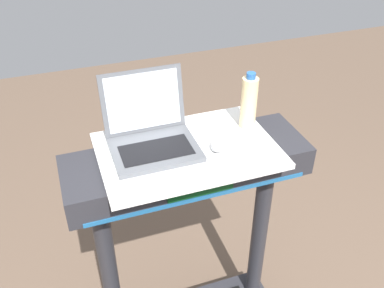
# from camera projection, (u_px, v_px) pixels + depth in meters

# --- Properties ---
(desk_board) EXTENTS (0.63, 0.43, 0.02)m
(desk_board) POSITION_uv_depth(u_px,v_px,m) (187.00, 150.00, 1.55)
(desk_board) COLOR white
(desk_board) RESTS_ON treadmill_base
(laptop) EXTENTS (0.30, 0.28, 0.25)m
(laptop) POSITION_uv_depth(u_px,v_px,m) (151.00, 133.00, 1.53)
(laptop) COLOR #515459
(laptop) RESTS_ON desk_board
(computer_mouse) EXTENTS (0.10, 0.12, 0.03)m
(computer_mouse) POSITION_uv_depth(u_px,v_px,m) (219.00, 144.00, 1.54)
(computer_mouse) COLOR #B2B2B7
(computer_mouse) RESTS_ON desk_board
(water_bottle) EXTENTS (0.06, 0.06, 0.22)m
(water_bottle) POSITION_uv_depth(u_px,v_px,m) (249.00, 102.00, 1.61)
(water_bottle) COLOR beige
(water_bottle) RESTS_ON desk_board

